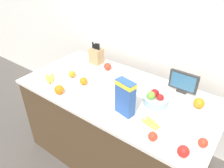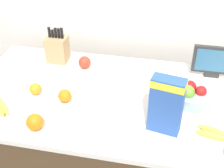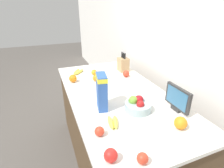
{
  "view_description": "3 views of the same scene",
  "coord_description": "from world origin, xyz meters",
  "px_view_note": "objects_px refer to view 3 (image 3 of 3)",
  "views": [
    {
      "loc": [
        0.95,
        -1.36,
        2.02
      ],
      "look_at": [
        -0.04,
        -0.03,
        0.96
      ],
      "focal_mm": 35.0,
      "sensor_mm": 36.0,
      "label": 1
    },
    {
      "loc": [
        0.21,
        -1.4,
        1.94
      ],
      "look_at": [
        -0.07,
        -0.01,
        0.97
      ],
      "focal_mm": 50.0,
      "sensor_mm": 36.0,
      "label": 2
    },
    {
      "loc": [
        1.41,
        -0.6,
        1.67
      ],
      "look_at": [
        -0.07,
        -0.01,
        0.94
      ],
      "focal_mm": 28.0,
      "sensor_mm": 36.0,
      "label": 3
    }
  ],
  "objects_px": {
    "orange_front_right": "(94,72)",
    "fruit_bowl": "(138,105)",
    "small_monitor": "(177,98)",
    "banana_bunch_left": "(113,122)",
    "orange_mid_right": "(181,123)",
    "orange_near_bowl": "(73,78)",
    "cereal_box": "(102,90)",
    "knife_block": "(123,64)",
    "apple_by_knife_block": "(99,131)",
    "orange_front_center": "(96,78)",
    "banana_bunch_right": "(78,72)",
    "apple_middle": "(111,155)",
    "apple_front": "(143,158)",
    "apple_leftmost": "(126,74)"
  },
  "relations": [
    {
      "from": "banana_bunch_left",
      "to": "orange_near_bowl",
      "type": "relative_size",
      "value": 1.93
    },
    {
      "from": "apple_by_knife_block",
      "to": "orange_mid_right",
      "type": "relative_size",
      "value": 0.73
    },
    {
      "from": "fruit_bowl",
      "to": "orange_front_right",
      "type": "bearing_deg",
      "value": -173.03
    },
    {
      "from": "orange_near_bowl",
      "to": "knife_block",
      "type": "bearing_deg",
      "value": 100.3
    },
    {
      "from": "apple_middle",
      "to": "orange_front_center",
      "type": "height_order",
      "value": "apple_middle"
    },
    {
      "from": "knife_block",
      "to": "apple_by_knife_block",
      "type": "height_order",
      "value": "knife_block"
    },
    {
      "from": "knife_block",
      "to": "cereal_box",
      "type": "height_order",
      "value": "cereal_box"
    },
    {
      "from": "fruit_bowl",
      "to": "banana_bunch_right",
      "type": "relative_size",
      "value": 1.1
    },
    {
      "from": "knife_block",
      "to": "apple_by_knife_block",
      "type": "bearing_deg",
      "value": -32.22
    },
    {
      "from": "apple_front",
      "to": "orange_mid_right",
      "type": "relative_size",
      "value": 0.73
    },
    {
      "from": "cereal_box",
      "to": "fruit_bowl",
      "type": "height_order",
      "value": "cereal_box"
    },
    {
      "from": "knife_block",
      "to": "cereal_box",
      "type": "bearing_deg",
      "value": -36.03
    },
    {
      "from": "apple_middle",
      "to": "apple_by_knife_block",
      "type": "xyz_separation_m",
      "value": [
        -0.22,
        0.01,
        -0.01
      ]
    },
    {
      "from": "cereal_box",
      "to": "orange_near_bowl",
      "type": "bearing_deg",
      "value": -157.49
    },
    {
      "from": "knife_block",
      "to": "small_monitor",
      "type": "distance_m",
      "value": 1.0
    },
    {
      "from": "banana_bunch_right",
      "to": "orange_front_right",
      "type": "height_order",
      "value": "orange_front_right"
    },
    {
      "from": "cereal_box",
      "to": "banana_bunch_right",
      "type": "xyz_separation_m",
      "value": [
        -0.88,
        -0.02,
        -0.14
      ]
    },
    {
      "from": "orange_front_center",
      "to": "orange_mid_right",
      "type": "bearing_deg",
      "value": 16.69
    },
    {
      "from": "small_monitor",
      "to": "orange_mid_right",
      "type": "distance_m",
      "value": 0.24
    },
    {
      "from": "banana_bunch_right",
      "to": "orange_mid_right",
      "type": "bearing_deg",
      "value": 18.2
    },
    {
      "from": "banana_bunch_right",
      "to": "orange_near_bowl",
      "type": "bearing_deg",
      "value": -22.33
    },
    {
      "from": "knife_block",
      "to": "orange_front_center",
      "type": "relative_size",
      "value": 3.79
    },
    {
      "from": "orange_mid_right",
      "to": "orange_front_right",
      "type": "relative_size",
      "value": 1.31
    },
    {
      "from": "small_monitor",
      "to": "cereal_box",
      "type": "relative_size",
      "value": 0.87
    },
    {
      "from": "knife_block",
      "to": "banana_bunch_left",
      "type": "xyz_separation_m",
      "value": [
        0.97,
        -0.54,
        -0.07
      ]
    },
    {
      "from": "small_monitor",
      "to": "apple_front",
      "type": "bearing_deg",
      "value": -56.04
    },
    {
      "from": "banana_bunch_left",
      "to": "orange_front_center",
      "type": "relative_size",
      "value": 2.22
    },
    {
      "from": "knife_block",
      "to": "apple_leftmost",
      "type": "xyz_separation_m",
      "value": [
        0.2,
        -0.05,
        -0.05
      ]
    },
    {
      "from": "orange_mid_right",
      "to": "orange_front_center",
      "type": "bearing_deg",
      "value": -163.31
    },
    {
      "from": "orange_mid_right",
      "to": "orange_near_bowl",
      "type": "xyz_separation_m",
      "value": [
        -1.07,
        -0.54,
        -0.0
      ]
    },
    {
      "from": "small_monitor",
      "to": "banana_bunch_left",
      "type": "bearing_deg",
      "value": -92.5
    },
    {
      "from": "cereal_box",
      "to": "apple_by_knife_block",
      "type": "xyz_separation_m",
      "value": [
        0.31,
        -0.13,
        -0.13
      ]
    },
    {
      "from": "small_monitor",
      "to": "orange_near_bowl",
      "type": "xyz_separation_m",
      "value": [
        -0.88,
        -0.67,
        -0.07
      ]
    },
    {
      "from": "orange_mid_right",
      "to": "orange_front_center",
      "type": "distance_m",
      "value": 1.04
    },
    {
      "from": "fruit_bowl",
      "to": "apple_middle",
      "type": "bearing_deg",
      "value": -44.65
    },
    {
      "from": "knife_block",
      "to": "orange_front_center",
      "type": "xyz_separation_m",
      "value": [
        0.19,
        -0.42,
        -0.05
      ]
    },
    {
      "from": "banana_bunch_right",
      "to": "orange_front_center",
      "type": "xyz_separation_m",
      "value": [
        0.33,
        0.14,
        0.02
      ]
    },
    {
      "from": "fruit_bowl",
      "to": "small_monitor",
      "type": "bearing_deg",
      "value": 67.3
    },
    {
      "from": "knife_block",
      "to": "orange_near_bowl",
      "type": "xyz_separation_m",
      "value": [
        0.12,
        -0.66,
        -0.05
      ]
    },
    {
      "from": "knife_block",
      "to": "orange_mid_right",
      "type": "xyz_separation_m",
      "value": [
        1.19,
        -0.12,
        -0.04
      ]
    },
    {
      "from": "orange_front_right",
      "to": "fruit_bowl",
      "type": "bearing_deg",
      "value": 6.97
    },
    {
      "from": "apple_front",
      "to": "orange_near_bowl",
      "type": "xyz_separation_m",
      "value": [
        -1.23,
        -0.15,
        0.01
      ]
    },
    {
      "from": "small_monitor",
      "to": "cereal_box",
      "type": "distance_m",
      "value": 0.6
    },
    {
      "from": "apple_middle",
      "to": "banana_bunch_left",
      "type": "bearing_deg",
      "value": 155.77
    },
    {
      "from": "knife_block",
      "to": "cereal_box",
      "type": "distance_m",
      "value": 0.92
    },
    {
      "from": "orange_front_right",
      "to": "orange_near_bowl",
      "type": "height_order",
      "value": "orange_near_bowl"
    },
    {
      "from": "orange_front_right",
      "to": "orange_mid_right",
      "type": "bearing_deg",
      "value": 12.66
    },
    {
      "from": "apple_middle",
      "to": "apple_by_knife_block",
      "type": "height_order",
      "value": "apple_middle"
    },
    {
      "from": "orange_mid_right",
      "to": "orange_near_bowl",
      "type": "height_order",
      "value": "orange_mid_right"
    },
    {
      "from": "fruit_bowl",
      "to": "orange_front_right",
      "type": "relative_size",
      "value": 3.11
    }
  ]
}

